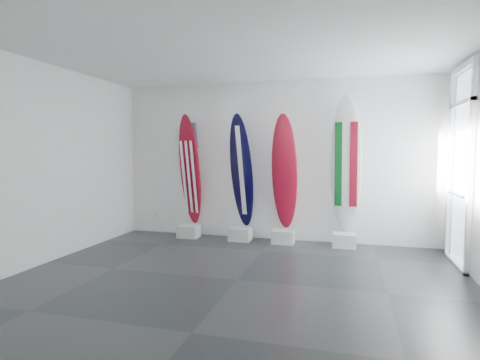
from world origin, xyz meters
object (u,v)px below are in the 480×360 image
(surfboard_usa, at_px, (190,170))
(surfboard_italy, at_px, (346,165))
(surfboard_swiss, at_px, (284,172))
(surfboard_navy, at_px, (242,171))

(surfboard_usa, distance_m, surfboard_italy, 2.96)
(surfboard_swiss, distance_m, surfboard_italy, 1.10)
(surfboard_navy, distance_m, surfboard_italy, 1.91)
(surfboard_italy, bearing_deg, surfboard_navy, -168.77)
(surfboard_navy, height_order, surfboard_swiss, surfboard_navy)
(surfboard_navy, relative_size, surfboard_italy, 0.89)
(surfboard_swiss, bearing_deg, surfboard_usa, -174.32)
(surfboard_swiss, bearing_deg, surfboard_navy, -174.32)
(surfboard_navy, height_order, surfboard_italy, surfboard_italy)
(surfboard_usa, xyz_separation_m, surfboard_navy, (1.05, 0.00, -0.01))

